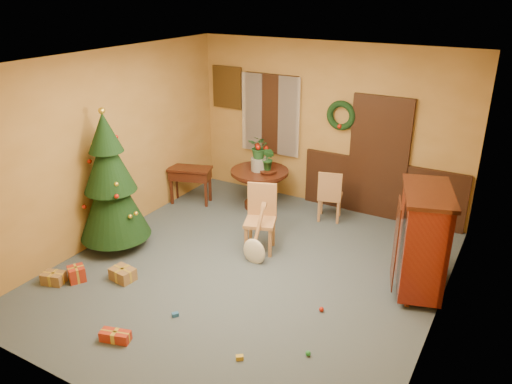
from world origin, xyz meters
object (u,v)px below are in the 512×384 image
Objects in this scene: dining_table at (260,181)px; christmas_tree at (110,184)px; sideboard at (422,238)px; writing_desk at (190,176)px; chair_near at (261,215)px.

dining_table is 0.47× the size of christmas_tree.
dining_table is 3.36m from sideboard.
christmas_tree is 1.99m from writing_desk.
dining_table is at bearing 157.59° from sideboard.
writing_desk is 0.60× the size of sideboard.
sideboard reaches higher than dining_table.
chair_near is 0.72× the size of sideboard.
dining_table is 2.70m from christmas_tree.
chair_near is 0.47× the size of christmas_tree.
chair_near is 2.27m from christmas_tree.
sideboard is (4.30, 1.09, -0.27)m from christmas_tree.
writing_desk is at bearing -159.53° from dining_table.
sideboard is (3.10, -1.28, 0.26)m from dining_table.
writing_desk is at bearing 156.16° from chair_near.
dining_table is 1.01× the size of chair_near.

